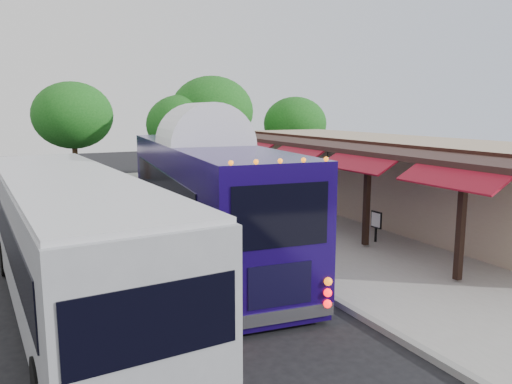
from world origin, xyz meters
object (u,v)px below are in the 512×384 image
ped_a (278,206)px  ped_b (199,195)px  coach_bus (205,193)px  city_bus (70,237)px  ped_c (277,229)px  sign_board (376,221)px  ped_d (225,197)px

ped_a → ped_b: ped_b is taller
coach_bus → city_bus: 5.26m
city_bus → ped_a: size_ratio=8.09×
ped_c → ped_b: bearing=-87.5°
ped_a → ped_c: 4.41m
ped_b → ped_a: bearing=138.0°
ped_c → sign_board: (3.94, -0.23, -0.08)m
city_bus → sign_board: (10.49, 1.25, -0.94)m
ped_d → city_bus: bearing=35.8°
ped_c → sign_board: ped_c is taller
city_bus → ped_b: city_bus is taller
coach_bus → ped_a: 5.10m
ped_b → coach_bus: bearing=91.0°
city_bus → sign_board: 10.60m
ped_c → coach_bus: bearing=-27.9°
ped_d → sign_board: bearing=102.1°
coach_bus → ped_c: bearing=-25.0°
coach_bus → ped_a: (4.20, 2.62, -1.25)m
coach_bus → sign_board: 6.30m
city_bus → ped_d: (7.50, 8.11, -0.90)m
ped_c → ped_d: bearing=-95.1°
city_bus → ped_d: 11.08m
ped_a → sign_board: ped_a is taller
ped_a → ped_b: 4.32m
coach_bus → city_bus: coach_bus is taller
sign_board → city_bus: bearing=-176.6°
ped_b → city_bus: bearing=73.4°
ped_c → sign_board: size_ratio=1.50×
ped_b → sign_board: (3.86, -7.87, -0.04)m
city_bus → ped_d: city_bus is taller
coach_bus → ped_b: (2.13, 6.41, -1.23)m
ped_a → ped_d: (-1.19, 2.77, 0.02)m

